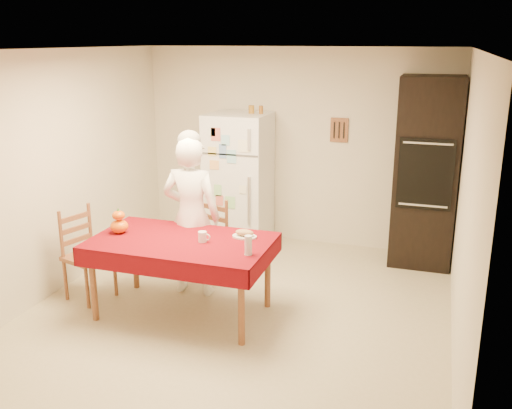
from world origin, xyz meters
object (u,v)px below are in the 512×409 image
at_px(refrigerator, 239,180).
at_px(oven_cabinet, 426,173).
at_px(seated_woman, 192,216).
at_px(wine_glass, 248,245).
at_px(dining_table, 181,247).
at_px(coffee_mug, 202,237).
at_px(chair_far, 208,239).
at_px(chair_left, 84,250).
at_px(pumpkin_lower, 119,226).
at_px(bread_plate, 245,237).

distance_m(refrigerator, oven_cabinet, 2.29).
bearing_deg(oven_cabinet, refrigerator, -178.82).
relative_size(seated_woman, wine_glass, 9.47).
relative_size(dining_table, coffee_mug, 17.00).
distance_m(chair_far, chair_left, 1.28).
xyz_separation_m(pumpkin_lower, wine_glass, (1.39, -0.17, 0.02)).
bearing_deg(wine_glass, bread_plate, 113.41).
xyz_separation_m(refrigerator, oven_cabinet, (2.28, 0.05, 0.25)).
xyz_separation_m(pumpkin_lower, bread_plate, (1.21, 0.25, -0.06)).
bearing_deg(chair_far, pumpkin_lower, -110.64).
height_order(dining_table, wine_glass, wine_glass).
relative_size(coffee_mug, wine_glass, 0.57).
xyz_separation_m(dining_table, chair_left, (-1.12, 0.04, -0.18)).
bearing_deg(bread_plate, chair_left, -173.07).
bearing_deg(pumpkin_lower, dining_table, 0.24).
distance_m(dining_table, wine_glass, 0.77).
distance_m(chair_left, coffee_mug, 1.37).
height_order(chair_left, bread_plate, chair_left).
bearing_deg(coffee_mug, pumpkin_lower, -179.17).
relative_size(chair_left, seated_woman, 0.57).
bearing_deg(seated_woman, pumpkin_lower, 39.27).
xyz_separation_m(dining_table, pumpkin_lower, (-0.66, -0.00, 0.14)).
height_order(dining_table, pumpkin_lower, pumpkin_lower).
bearing_deg(pumpkin_lower, bread_plate, 11.60).
bearing_deg(coffee_mug, wine_glass, -19.15).
height_order(seated_woman, coffee_mug, seated_woman).
relative_size(refrigerator, wine_glass, 9.66).
bearing_deg(bread_plate, chair_far, 139.92).
distance_m(seated_woman, wine_glass, 1.07).
bearing_deg(chair_far, seated_woman, -86.12).
bearing_deg(dining_table, wine_glass, -12.98).
height_order(chair_left, wine_glass, chair_left).
bearing_deg(seated_woman, dining_table, 99.73).
distance_m(chair_far, seated_woman, 0.42).
xyz_separation_m(oven_cabinet, bread_plate, (-1.58, -1.85, -0.33)).
xyz_separation_m(refrigerator, pumpkin_lower, (-0.51, -2.05, -0.02)).
relative_size(seated_woman, coffee_mug, 16.67).
bearing_deg(chair_far, chair_left, -128.08).
height_order(oven_cabinet, wine_glass, oven_cabinet).
bearing_deg(refrigerator, bread_plate, -68.74).
bearing_deg(refrigerator, wine_glass, -68.34).
bearing_deg(wine_glass, chair_far, 130.26).
distance_m(chair_left, pumpkin_lower, 0.56).
bearing_deg(dining_table, oven_cabinet, 44.49).
relative_size(refrigerator, bread_plate, 7.08).
bearing_deg(chair_left, chair_far, -39.59).
distance_m(oven_cabinet, bread_plate, 2.45).
xyz_separation_m(refrigerator, chair_far, (0.10, -1.30, -0.34)).
height_order(oven_cabinet, pumpkin_lower, oven_cabinet).
distance_m(dining_table, chair_left, 1.13).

